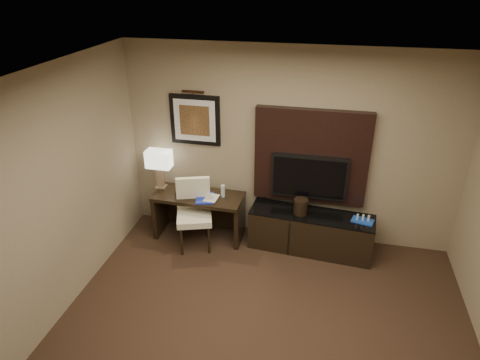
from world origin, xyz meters
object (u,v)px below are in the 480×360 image
(desk_chair, at_px, (194,217))
(minibar_tray, at_px, (363,218))
(credenza, at_px, (310,232))
(tv, at_px, (309,177))
(table_lamp, at_px, (160,171))
(water_bottle, at_px, (223,191))
(ice_bucket, at_px, (301,206))
(desk, at_px, (199,216))
(desk_phone, at_px, (185,192))

(desk_chair, height_order, minibar_tray, desk_chair)
(credenza, height_order, tv, tv)
(desk_chair, height_order, table_lamp, table_lamp)
(water_bottle, relative_size, ice_bucket, 0.84)
(desk, distance_m, minibar_tray, 2.25)
(desk, bearing_deg, ice_bucket, 1.15)
(desk_chair, bearing_deg, ice_bucket, -8.00)
(desk_chair, xyz_separation_m, table_lamp, (-0.61, 0.39, 0.45))
(table_lamp, height_order, water_bottle, table_lamp)
(tv, height_order, minibar_tray, tv)
(water_bottle, height_order, ice_bucket, water_bottle)
(desk, bearing_deg, desk_chair, -84.37)
(credenza, bearing_deg, desk_chair, -165.56)
(credenza, distance_m, ice_bucket, 0.42)
(desk, height_order, tv, tv)
(table_lamp, distance_m, minibar_tray, 2.85)
(water_bottle, bearing_deg, desk_phone, -172.85)
(ice_bucket, bearing_deg, desk_phone, -179.11)
(table_lamp, bearing_deg, water_bottle, -5.32)
(credenza, height_order, ice_bucket, ice_bucket)
(desk, height_order, desk_chair, desk_chair)
(credenza, height_order, table_lamp, table_lamp)
(tv, xyz_separation_m, desk_chair, (-1.48, -0.46, -0.54))
(tv, bearing_deg, desk_phone, -172.27)
(desk, distance_m, water_bottle, 0.55)
(table_lamp, height_order, desk_phone, table_lamp)
(desk_chair, xyz_separation_m, minibar_tray, (2.22, 0.22, 0.14))
(minibar_tray, bearing_deg, water_bottle, 177.62)
(tv, xyz_separation_m, table_lamp, (-2.09, -0.07, -0.09))
(desk_phone, bearing_deg, desk, 8.83)
(desk_phone, height_order, water_bottle, water_bottle)
(tv, bearing_deg, table_lamp, -177.99)
(desk, bearing_deg, credenza, 1.68)
(desk, xyz_separation_m, minibar_tray, (2.24, -0.05, 0.28))
(credenza, bearing_deg, ice_bucket, -170.52)
(water_bottle, xyz_separation_m, minibar_tray, (1.89, -0.08, -0.14))
(desk, relative_size, ice_bucket, 5.96)
(desk, xyz_separation_m, tv, (1.50, 0.19, 0.68))
(tv, bearing_deg, desk_chair, -162.68)
(desk_chair, distance_m, table_lamp, 0.85)
(desk_chair, bearing_deg, desk_phone, 112.89)
(credenza, bearing_deg, table_lamp, -178.47)
(desk_chair, height_order, water_bottle, desk_chair)
(desk, bearing_deg, water_bottle, 6.39)
(desk, distance_m, table_lamp, 0.85)
(tv, xyz_separation_m, water_bottle, (-1.15, -0.16, -0.26))
(desk, distance_m, desk_chair, 0.31)
(desk_chair, relative_size, table_lamp, 1.85)
(desk_chair, distance_m, ice_bucket, 1.44)
(desk_phone, xyz_separation_m, minibar_tray, (2.42, -0.01, -0.10))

